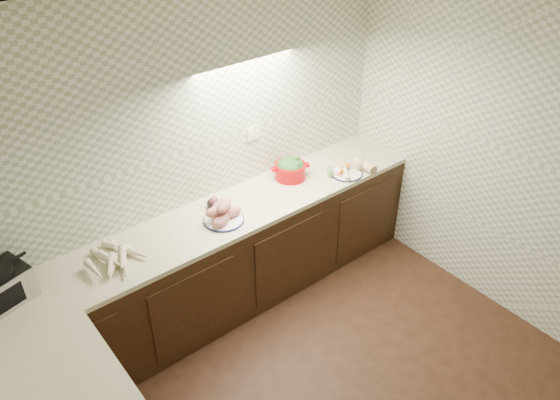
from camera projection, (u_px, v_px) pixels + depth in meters
room at (373, 235)px, 2.79m from camera, size 3.60×3.60×2.60m
counter at (206, 369)px, 3.54m from camera, size 3.60×3.60×0.90m
parsnip_pile at (111, 264)px, 3.66m from camera, size 0.42×0.37×0.08m
sweet_potato_plate at (222, 213)px, 4.09m from camera, size 0.32×0.31×0.18m
onion_bowl at (216, 203)px, 4.24m from camera, size 0.14×0.14×0.10m
dutch_oven at (290, 168)px, 4.59m from camera, size 0.35×0.35×0.18m
veg_plate at (352, 168)px, 4.68m from camera, size 0.39×0.30×0.13m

